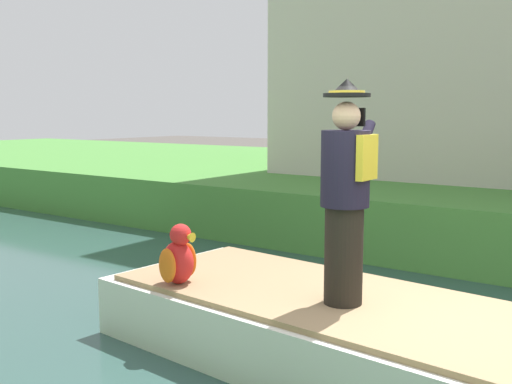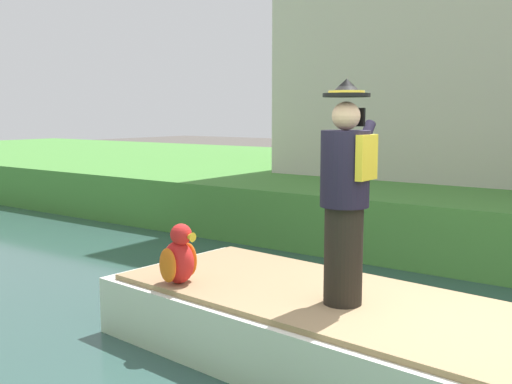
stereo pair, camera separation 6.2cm
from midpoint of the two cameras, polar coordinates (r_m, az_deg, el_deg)
The scene contains 3 objects.
boat at distance 5.48m, azimuth 6.93°, elevation -12.69°, with size 2.14×4.34×0.61m.
person_pirate at distance 4.94m, azimuth 8.86°, elevation -0.16°, with size 0.61×0.42×1.85m.
parrot_plush at distance 5.63m, azimuth -7.02°, elevation -6.23°, with size 0.36×0.35×0.57m.
Camera 2 is at (-4.48, -1.44, 2.29)m, focal length 42.06 mm.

